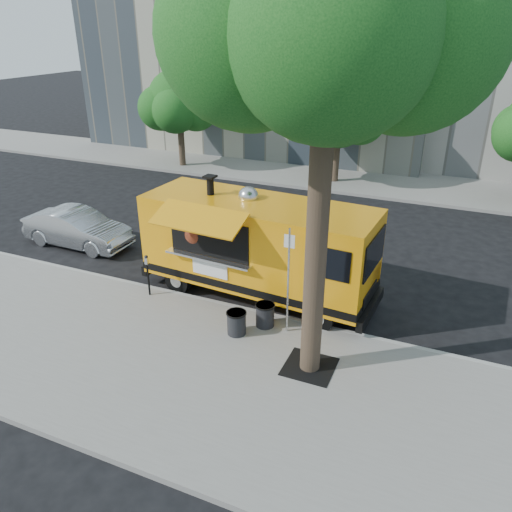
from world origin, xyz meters
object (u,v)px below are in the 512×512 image
(food_truck, at_px, (256,245))
(trash_bin_left, at_px, (237,322))
(far_tree_b, at_px, (339,109))
(far_tree_a, at_px, (179,101))
(sign_post, at_px, (288,275))
(parking_meter, at_px, (147,270))
(sedan, at_px, (77,228))
(street_tree, at_px, (330,5))
(trash_bin_right, at_px, (265,314))

(food_truck, relative_size, trash_bin_left, 11.34)
(far_tree_b, distance_m, trash_bin_left, 15.32)
(far_tree_a, relative_size, trash_bin_left, 8.19)
(sign_post, height_order, parking_meter, sign_post)
(far_tree_b, bearing_deg, sedan, -120.15)
(street_tree, height_order, trash_bin_right, street_tree)
(parking_meter, height_order, trash_bin_right, parking_meter)
(far_tree_b, distance_m, sign_post, 14.61)
(far_tree_a, relative_size, food_truck, 0.72)
(parking_meter, bearing_deg, street_tree, -14.52)
(street_tree, height_order, trash_bin_left, street_tree)
(trash_bin_left, xyz_separation_m, trash_bin_right, (0.55, 0.66, 0.00))
(parking_meter, xyz_separation_m, food_truck, (2.91, 1.52, 0.71))
(trash_bin_left, bearing_deg, street_tree, -15.18)
(street_tree, relative_size, food_truck, 1.39)
(street_tree, distance_m, far_tree_b, 16.45)
(food_truck, distance_m, sedan, 7.82)
(far_tree_b, xyz_separation_m, food_truck, (0.91, -12.53, -2.14))
(street_tree, distance_m, sign_post, 6.38)
(sign_post, height_order, sedan, sign_post)
(food_truck, bearing_deg, sign_post, -42.46)
(food_truck, bearing_deg, trash_bin_right, -55.85)
(sedan, bearing_deg, trash_bin_right, -105.51)
(street_tree, bearing_deg, food_truck, 132.11)
(sign_post, xyz_separation_m, trash_bin_right, (-0.65, 0.02, -1.35))
(street_tree, xyz_separation_m, far_tree_b, (-3.60, 15.50, -4.18))
(far_tree_a, relative_size, trash_bin_right, 8.14)
(far_tree_b, bearing_deg, street_tree, -76.92)
(far_tree_b, height_order, trash_bin_left, far_tree_b)
(parking_meter, relative_size, trash_bin_left, 2.04)
(sign_post, xyz_separation_m, parking_meter, (-4.55, 0.20, -0.87))
(sign_post, bearing_deg, parking_meter, 177.48)
(far_tree_b, distance_m, trash_bin_right, 14.74)
(far_tree_a, bearing_deg, street_tree, -50.16)
(trash_bin_right, bearing_deg, food_truck, 120.15)
(far_tree_b, relative_size, sign_post, 1.83)
(street_tree, bearing_deg, parking_meter, 165.48)
(far_tree_a, height_order, trash_bin_left, far_tree_a)
(parking_meter, height_order, sedan, parking_meter)
(far_tree_a, relative_size, sedan, 1.26)
(food_truck, xyz_separation_m, trash_bin_left, (0.44, -2.36, -1.20))
(street_tree, bearing_deg, far_tree_a, 129.84)
(sedan, bearing_deg, street_tree, -109.35)
(far_tree_a, xyz_separation_m, trash_bin_left, (10.35, -14.49, -3.28))
(far_tree_b, height_order, trash_bin_right, far_tree_b)
(far_tree_a, height_order, sedan, far_tree_a)
(street_tree, xyz_separation_m, sign_post, (-1.05, 1.25, -6.16))
(far_tree_a, relative_size, sign_post, 1.79)
(far_tree_b, relative_size, trash_bin_right, 8.36)
(parking_meter, xyz_separation_m, trash_bin_left, (3.35, -0.84, -0.48))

